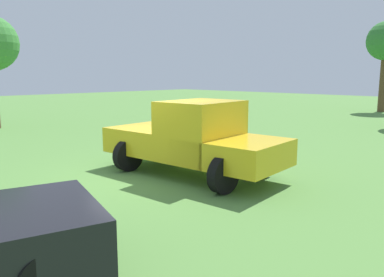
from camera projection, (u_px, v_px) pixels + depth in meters
The scene contains 2 objects.
ground_plane at pixel (151, 174), 9.37m from camera, with size 80.00×80.00×0.00m, color #54843D.
pickup_truck at pixel (196, 137), 9.13m from camera, with size 2.60×4.77×1.83m.
Camera 1 is at (5.74, 7.12, 2.43)m, focal length 35.41 mm.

